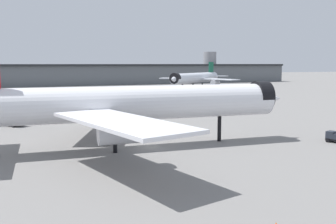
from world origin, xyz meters
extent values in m
plane|color=slate|center=(0.00, 0.00, 0.00)|extent=(900.00, 900.00, 0.00)
cylinder|color=white|center=(-3.59, 1.17, 7.09)|extent=(50.52, 5.99, 5.45)
cone|color=white|center=(21.65, 1.44, 7.09)|extent=(6.05, 5.40, 5.34)
cylinder|color=black|center=(20.56, 1.43, 7.49)|extent=(2.51, 5.53, 5.50)
cube|color=white|center=(-7.63, 15.21, 6.40)|extent=(14.49, 24.09, 0.44)
cylinder|color=#B7BAC1|center=(-6.39, 12.49, 4.61)|extent=(7.10, 3.07, 3.00)
cube|color=white|center=(-7.33, -12.95, 6.40)|extent=(14.90, 24.10, 0.44)
cylinder|color=#B7BAC1|center=(-6.15, -10.21, 4.61)|extent=(7.10, 3.07, 3.00)
cylinder|color=black|center=(12.56, 1.34, 2.18)|extent=(0.65, 0.65, 4.36)
cylinder|color=black|center=(-6.14, 4.00, 2.18)|extent=(0.65, 0.65, 4.36)
cylinder|color=black|center=(-6.08, -1.72, 2.18)|extent=(0.65, 0.65, 4.36)
cylinder|color=silver|center=(54.99, 117.86, 6.34)|extent=(34.94, 30.91, 4.88)
cone|color=silver|center=(39.11, 104.26, 6.34)|extent=(7.19, 7.12, 4.78)
cone|color=silver|center=(70.88, 131.46, 6.34)|extent=(7.83, 7.64, 4.63)
cylinder|color=black|center=(39.85, 104.89, 6.71)|extent=(4.87, 5.17, 4.93)
cube|color=silver|center=(65.17, 110.97, 5.73)|extent=(13.41, 19.95, 0.39)
cylinder|color=#B7BAC1|center=(62.94, 112.04, 4.12)|extent=(6.19, 5.85, 2.68)
cube|color=silver|center=(49.75, 128.97, 5.73)|extent=(19.55, 15.52, 0.39)
cylinder|color=#B7BAC1|center=(50.46, 126.61, 4.12)|extent=(6.19, 5.85, 2.68)
cube|color=#0F5138|center=(68.34, 129.29, 10.24)|extent=(4.13, 3.64, 7.80)
cube|color=silver|center=(72.21, 126.05, 6.83)|extent=(7.76, 8.17, 0.29)
cube|color=silver|center=(65.73, 133.62, 6.83)|extent=(7.76, 8.17, 0.29)
cylinder|color=black|center=(44.83, 109.16, 1.95)|extent=(0.59, 0.59, 3.90)
cylinder|color=black|center=(58.25, 117.28, 1.95)|extent=(0.59, 0.59, 3.90)
cylinder|color=black|center=(54.92, 121.17, 1.95)|extent=(0.59, 0.59, 3.90)
cube|color=slate|center=(35.67, 191.25, 5.87)|extent=(233.38, 45.09, 11.74)
cube|color=#232628|center=(35.67, 191.25, 12.34)|extent=(233.60, 47.64, 1.20)
cylinder|color=#939399|center=(97.43, 196.48, 10.82)|extent=(9.22, 9.22, 21.64)
cube|color=black|center=(-22.95, 29.57, 0.62)|extent=(5.37, 5.64, 0.35)
cube|color=#232833|center=(-24.05, 30.80, 1.60)|extent=(3.18, 3.17, 1.60)
cube|color=#1E2D38|center=(-24.70, 31.54, 1.92)|extent=(1.50, 1.34, 0.80)
cube|color=#232833|center=(-22.29, 28.83, 1.90)|extent=(3.91, 3.99, 2.20)
cylinder|color=black|center=(-25.09, 30.24, 0.45)|extent=(0.81, 0.86, 0.90)
cylinder|color=black|center=(-23.37, 31.77, 0.45)|extent=(0.81, 0.86, 0.90)
cylinder|color=black|center=(-22.53, 27.36, 0.45)|extent=(0.81, 0.86, 0.90)
cylinder|color=black|center=(-20.81, 28.89, 0.45)|extent=(0.81, 0.86, 0.90)
cube|color=black|center=(30.90, -6.00, 0.50)|extent=(2.72, 3.57, 0.30)
cube|color=#232833|center=(30.53, -5.11, 1.25)|extent=(1.97, 1.80, 1.20)
cube|color=#1E2D38|center=(30.31, -4.58, 1.49)|extent=(1.27, 0.60, 0.60)
cylinder|color=black|center=(29.73, -5.28, 0.35)|extent=(0.53, 0.75, 0.70)
cylinder|color=black|center=(31.21, -4.66, 0.35)|extent=(0.53, 0.75, 0.70)
camera|label=1|loc=(-15.66, -57.66, 13.33)|focal=40.78mm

